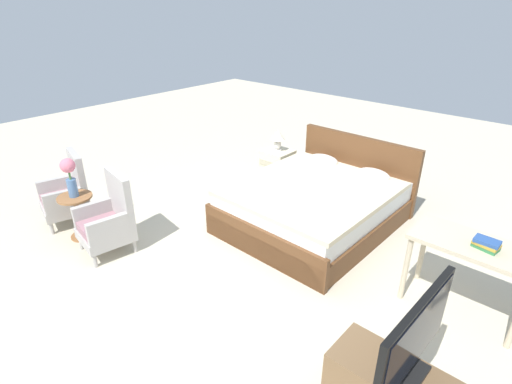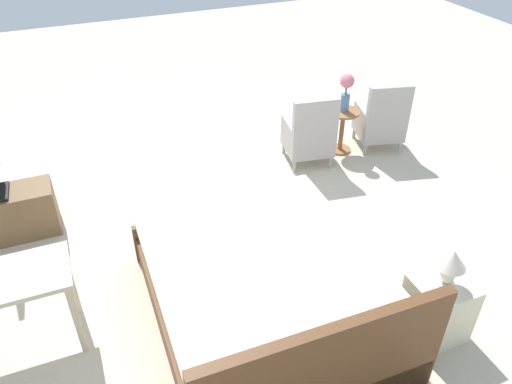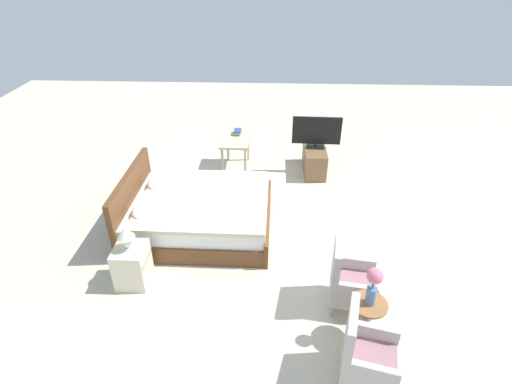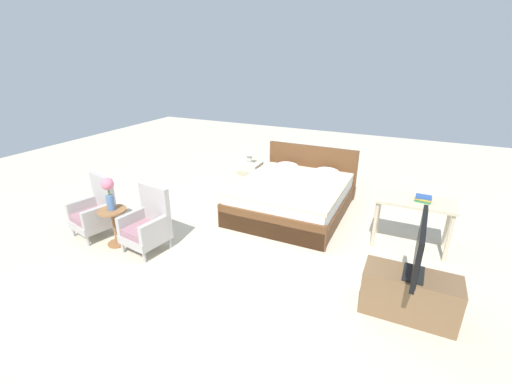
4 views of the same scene
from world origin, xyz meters
The scene contains 9 objects.
ground_plane centered at (0.00, 0.00, 0.00)m, with size 16.00×16.00×0.00m, color beige.
bed centered at (0.21, 1.16, 0.30)m, with size 1.79×2.16×0.96m.
armchair_by_window_left centered at (-2.26, -0.92, 0.37)m, with size 0.65×0.65×0.92m.
armchair_by_window_right centered at (-1.24, -0.92, 0.37)m, with size 0.62×0.62×0.92m.
side_table centered at (-1.76, -1.03, 0.35)m, with size 0.40×0.40×0.56m.
flower_vase centered at (-1.76, -1.03, 0.85)m, with size 0.17×0.17×0.48m.
nightstand centered at (-0.98, 1.82, 0.28)m, with size 0.44×0.41×0.55m.
table_lamp centered at (-0.98, 1.82, 0.77)m, with size 0.22×0.22×0.33m.
tv_stand centered at (2.19, -0.80, 0.25)m, with size 0.96×0.40×0.51m.
Camera 2 is at (1.35, 3.76, 3.28)m, focal length 35.00 mm.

